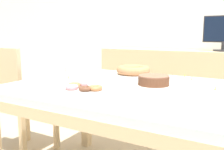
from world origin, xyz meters
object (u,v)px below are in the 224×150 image
at_px(computer_monitor, 224,33).
at_px(tealight_right_edge, 191,81).
at_px(plate_stack, 79,72).
at_px(cake_golden_bundt, 133,71).
at_px(tealight_near_front, 185,77).
at_px(pastry_platter, 85,88).
at_px(tealight_left_edge, 215,91).
at_px(tealight_near_cakes, 69,80).
at_px(cake_chocolate_round, 154,82).
at_px(chair, 16,97).

relative_size(computer_monitor, tealight_right_edge, 10.60).
bearing_deg(computer_monitor, plate_stack, -118.23).
bearing_deg(cake_golden_bundt, tealight_near_front, 7.31).
xyz_separation_m(cake_golden_bundt, pastry_platter, (-0.02, -0.60, -0.02)).
bearing_deg(tealight_left_edge, computer_monitor, 95.04).
xyz_separation_m(computer_monitor, tealight_near_front, (-0.11, -1.17, -0.31)).
distance_m(pastry_platter, plate_stack, 0.45).
relative_size(cake_golden_bundt, tealight_near_front, 7.26).
bearing_deg(tealight_near_cakes, cake_chocolate_round, 10.66).
height_order(computer_monitor, tealight_right_edge, computer_monitor).
relative_size(chair, tealight_left_edge, 23.50).
relative_size(chair, cake_chocolate_round, 3.09).
bearing_deg(computer_monitor, tealight_near_cakes, -115.11).
height_order(plate_stack, tealight_near_front, plate_stack).
height_order(cake_golden_bundt, plate_stack, plate_stack).
distance_m(chair, tealight_near_front, 1.37).
distance_m(chair, cake_golden_bundt, 1.01).
bearing_deg(cake_golden_bundt, tealight_near_cakes, -123.82).
height_order(plate_stack, tealight_right_edge, plate_stack).
distance_m(chair, tealight_right_edge, 1.41).
relative_size(chair, computer_monitor, 2.22).
relative_size(computer_monitor, cake_chocolate_round, 1.40).
bearing_deg(cake_chocolate_round, tealight_left_edge, 1.28).
bearing_deg(tealight_right_edge, pastry_platter, -131.15).
bearing_deg(cake_chocolate_round, chair, -178.36).
bearing_deg(chair, pastry_platter, -15.69).
height_order(chair, computer_monitor, computer_monitor).
relative_size(tealight_left_edge, tealight_right_edge, 1.00).
xyz_separation_m(tealight_left_edge, tealight_right_edge, (-0.18, 0.23, 0.00)).
relative_size(cake_golden_bundt, pastry_platter, 0.94).
xyz_separation_m(pastry_platter, plate_stack, (-0.29, 0.34, 0.03)).
xyz_separation_m(computer_monitor, tealight_near_cakes, (-0.77, -1.64, -0.31)).
relative_size(tealight_near_cakes, tealight_right_edge, 1.00).
xyz_separation_m(tealight_near_cakes, tealight_right_edge, (0.73, 0.35, 0.00)).
bearing_deg(pastry_platter, cake_chocolate_round, 44.18).
distance_m(pastry_platter, tealight_right_edge, 0.70).
bearing_deg(cake_chocolate_round, cake_golden_bundt, 131.83).
bearing_deg(tealight_left_edge, tealight_near_cakes, -172.86).
bearing_deg(chair, computer_monitor, 48.18).
bearing_deg(plate_stack, computer_monitor, 61.77).
height_order(tealight_near_front, tealight_right_edge, same).
bearing_deg(chair, tealight_near_front, 17.02).
height_order(chair, tealight_near_cakes, chair).
bearing_deg(cake_chocolate_round, plate_stack, 175.30).
height_order(cake_chocolate_round, tealight_near_cakes, cake_chocolate_round).
xyz_separation_m(cake_golden_bundt, plate_stack, (-0.31, -0.26, 0.00)).
relative_size(computer_monitor, tealight_left_edge, 10.60).
xyz_separation_m(cake_chocolate_round, plate_stack, (-0.59, 0.05, 0.01)).
distance_m(cake_golden_bundt, tealight_right_edge, 0.45).
xyz_separation_m(computer_monitor, tealight_left_edge, (0.13, -1.53, -0.31)).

